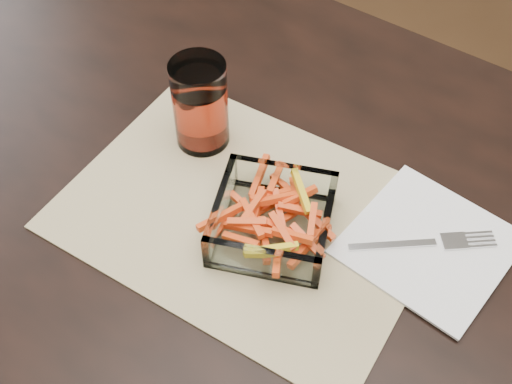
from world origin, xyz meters
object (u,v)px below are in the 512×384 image
dining_table (322,288)px  fork (427,243)px  tumbler (200,107)px  glass_bowl (273,221)px

dining_table → fork: 0.15m
tumbler → fork: 0.34m
dining_table → glass_bowl: glass_bowl is taller
dining_table → tumbler: bearing=166.5°
glass_bowl → fork: (0.16, 0.09, -0.02)m
glass_bowl → tumbler: 0.19m
dining_table → fork: bearing=38.4°
tumbler → dining_table: bearing=-13.5°
dining_table → glass_bowl: 0.13m
glass_bowl → tumbler: size_ratio=1.39×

